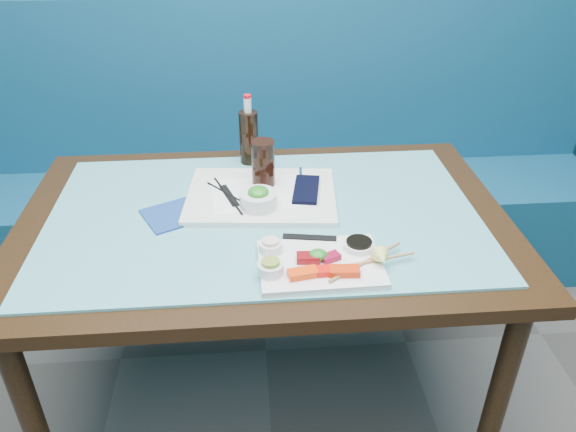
{
  "coord_description": "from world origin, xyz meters",
  "views": [
    {
      "loc": [
        -0.04,
        0.08,
        1.6
      ],
      "look_at": [
        0.06,
        1.36,
        0.8
      ],
      "focal_mm": 35.0,
      "sensor_mm": 36.0,
      "label": 1
    }
  ],
  "objects": [
    {
      "name": "booth_bench",
      "position": [
        0.0,
        2.29,
        0.37
      ],
      "size": [
        3.0,
        0.56,
        1.17
      ],
      "color": "navy",
      "rests_on": "ground"
    },
    {
      "name": "serving_tray",
      "position": [
        -0.0,
        1.54,
        0.77
      ],
      "size": [
        0.47,
        0.37,
        0.02
      ],
      "primitive_type": "cube",
      "rotation": [
        0.0,
        0.0,
        -0.09
      ],
      "color": "white",
      "rests_on": "glass_top"
    },
    {
      "name": "dining_table",
      "position": [
        0.0,
        1.45,
        0.67
      ],
      "size": [
        1.4,
        0.9,
        0.75
      ],
      "color": "black",
      "rests_on": "ground"
    },
    {
      "name": "seaweed_garnish",
      "position": [
        0.12,
        1.2,
        0.79
      ],
      "size": [
        0.05,
        0.05,
        0.03
      ],
      "primitive_type": "ellipsoid",
      "rotation": [
        0.0,
        0.0,
        0.15
      ],
      "color": "#1C7D1F",
      "rests_on": "sashimi_plate"
    },
    {
      "name": "blue_napkin",
      "position": [
        -0.26,
        1.46,
        0.76
      ],
      "size": [
        0.2,
        0.2,
        0.01
      ],
      "primitive_type": "cube",
      "rotation": [
        0.0,
        0.0,
        0.47
      ],
      "color": "navy",
      "rests_on": "glass_top"
    },
    {
      "name": "tuna_left",
      "position": [
        0.1,
        1.19,
        0.78
      ],
      "size": [
        0.06,
        0.04,
        0.02
      ],
      "primitive_type": "cube",
      "rotation": [
        0.0,
        0.0,
        -0.05
      ],
      "color": "maroon",
      "rests_on": "sashimi_plate"
    },
    {
      "name": "tuna_right",
      "position": [
        0.15,
        1.19,
        0.78
      ],
      "size": [
        0.06,
        0.05,
        0.02
      ],
      "primitive_type": "cube",
      "rotation": [
        0.0,
        0.0,
        0.42
      ],
      "color": "maroon",
      "rests_on": "sashimi_plate"
    },
    {
      "name": "ramekin_ginger",
      "position": [
        0.01,
        1.24,
        0.79
      ],
      "size": [
        0.06,
        0.06,
        0.02
      ],
      "primitive_type": "cylinder",
      "rotation": [
        0.0,
        0.0,
        0.09
      ],
      "color": "silver",
      "rests_on": "sashimi_plate"
    },
    {
      "name": "black_chopstick_a",
      "position": [
        -0.1,
        1.53,
        0.78
      ],
      "size": [
        0.09,
        0.22,
        0.01
      ],
      "primitive_type": "cylinder",
      "rotation": [
        1.57,
        0.0,
        0.36
      ],
      "color": "black",
      "rests_on": "serving_tray"
    },
    {
      "name": "cola_bottle_body",
      "position": [
        -0.03,
        1.79,
        0.85
      ],
      "size": [
        0.07,
        0.07,
        0.18
      ],
      "primitive_type": "cylinder",
      "rotation": [
        0.0,
        0.0,
        0.21
      ],
      "color": "black",
      "rests_on": "glass_top"
    },
    {
      "name": "sashimi_plate",
      "position": [
        0.13,
        1.19,
        0.77
      ],
      "size": [
        0.31,
        0.22,
        0.02
      ],
      "primitive_type": "cube",
      "rotation": [
        0.0,
        0.0,
        0.02
      ],
      "color": "white",
      "rests_on": "glass_top"
    },
    {
      "name": "fork",
      "position": [
        0.13,
        1.65,
        0.78
      ],
      "size": [
        0.02,
        0.08,
        0.01
      ],
      "primitive_type": "cylinder",
      "rotation": [
        1.57,
        0.0,
        -0.08
      ],
      "color": "white",
      "rests_on": "serving_tray"
    },
    {
      "name": "salmon_right",
      "position": [
        0.18,
        1.13,
        0.78
      ],
      "size": [
        0.07,
        0.04,
        0.02
      ],
      "primitive_type": "cube",
      "rotation": [
        0.0,
        0.0,
        -0.06
      ],
      "color": "red",
      "rests_on": "sashimi_plate"
    },
    {
      "name": "wasabi_fill",
      "position": [
        0.0,
        1.15,
        0.8
      ],
      "size": [
        0.05,
        0.05,
        0.01
      ],
      "primitive_type": "cylinder",
      "rotation": [
        0.0,
        0.0,
        0.31
      ],
      "color": "olive",
      "rests_on": "ramekin_wasabi"
    },
    {
      "name": "soy_fill",
      "position": [
        0.23,
        1.24,
        0.79
      ],
      "size": [
        0.07,
        0.07,
        0.01
      ],
      "primitive_type": "cylinder",
      "rotation": [
        0.0,
        0.0,
        0.11
      ],
      "color": "black",
      "rests_on": "soy_dish"
    },
    {
      "name": "soy_dish",
      "position": [
        0.23,
        1.24,
        0.78
      ],
      "size": [
        0.08,
        0.08,
        0.02
      ],
      "primitive_type": "cylinder",
      "rotation": [
        0.0,
        0.0,
        -0.01
      ],
      "color": "white",
      "rests_on": "sashimi_plate"
    },
    {
      "name": "black_chopstick_b",
      "position": [
        -0.09,
        1.53,
        0.78
      ],
      "size": [
        0.14,
        0.17,
        0.01
      ],
      "primitive_type": "cylinder",
      "rotation": [
        1.57,
        0.0,
        0.69
      ],
      "color": "black",
      "rests_on": "serving_tray"
    },
    {
      "name": "wooden_chopstick_a",
      "position": [
        0.24,
        1.17,
        0.78
      ],
      "size": [
        0.21,
        0.15,
        0.01
      ],
      "primitive_type": "cylinder",
      "rotation": [
        1.57,
        0.0,
        -0.95
      ],
      "color": "#9F784A",
      "rests_on": "sashimi_plate"
    },
    {
      "name": "lemon_wedge",
      "position": [
        0.27,
        1.16,
        0.8
      ],
      "size": [
        0.05,
        0.04,
        0.05
      ],
      "primitive_type": "cone",
      "rotation": [
        1.57,
        0.0,
        0.11
      ],
      "color": "#FFFC78",
      "rests_on": "sashimi_plate"
    },
    {
      "name": "salmon_left",
      "position": [
        0.08,
        1.13,
        0.78
      ],
      "size": [
        0.08,
        0.05,
        0.02
      ],
      "primitive_type": "cube",
      "rotation": [
        0.0,
        0.0,
        0.19
      ],
      "color": "#FF3F0A",
      "rests_on": "sashimi_plate"
    },
    {
      "name": "seaweed_salad",
      "position": [
        -0.01,
        1.47,
        0.82
      ],
      "size": [
        0.07,
        0.07,
        0.03
      ],
      "primitive_type": "ellipsoid",
      "rotation": [
        0.0,
        0.0,
        -0.1
      ],
      "color": "#28851E",
      "rests_on": "seaweed_bowl"
    },
    {
      "name": "salmon_mid",
      "position": [
        0.13,
        1.14,
        0.78
      ],
      "size": [
        0.07,
        0.03,
        0.02
      ],
      "primitive_type": "cube",
      "rotation": [
        0.0,
        0.0,
        0.03
      ],
      "color": "#F51209",
      "rests_on": "sashimi_plate"
    },
    {
      "name": "wooden_chopstick_b",
      "position": [
        0.25,
        1.17,
        0.78
      ],
      "size": [
        0.24,
        0.06,
        0.01
      ],
      "primitive_type": "cylinder",
      "rotation": [
        1.57,
        0.0,
        -1.35
      ],
      "color": "tan",
      "rests_on": "sashimi_plate"
    },
    {
      "name": "cola_bottle_cap",
      "position": [
        -0.03,
        1.79,
        0.99
      ],
      "size": [
        0.03,
        0.03,
        0.01
      ],
      "primitive_type": "cylinder",
      "rotation": [
        0.0,
        0.0,
        0.2
      ],
      "color": "red",
      "rests_on": "cola_bottle_neck"
    },
    {
      "name": "ramekin_wasabi",
      "position": [
        0.0,
        1.15,
        0.79
      ],
      "size": [
        0.08,
        0.08,
        0.03
      ],
      "primitive_type": "cylinder",
      "rotation": [
        0.0,
        0.0,
        0.29
      ],
      "color": "white",
      "rests_on": "sashimi_plate"
    },
    {
      "name": "paper_placemat",
      "position": [
        -0.0,
        1.54,
        0.78
      ],
      "size": [
        0.31,
        0.23,
        0.0
      ],
      "primitive_type": "cube",
      "rotation": [
        0.0,
        0.0,
        0.1
      ],
      "color": "white",
      "rests_on": "serving_tray"
    },
    {
      "name": "navy_pouch",
      "position": [
        0.13,
        1.54,
        0.78
      ],
      "size": [
        0.1,
        0.18,
        0.01
      ],
      "primitive_type": "cube",
      "rotation": [
        0.0,
        0.0,
        -0.18
      ],
      "color": "black",
      "rests_on": "serving_tray"
    },
    {
      "name": "cola_glass",
      "position": [
        0.01,
        1.6,
        0.85
      ],
      "size": [
        0.09,
        0.09,
        0.14
      ],
      "primitive_type": "cylinder",
      "rotation": [
        0.0,
        0.0,
        -0.32
      ],
      "color": "black",
      "rests_on": "serving_tray"
    },
    {
      "name": "seaweed_bowl",
      "position": [
        -0.01,
        1.47,
        0.8
      ],
      "size": [
        0.14,
        0.14,
        0.04
      ],
      "primitive_type": "cylinder",
      "rotation": [
        0.0,
        0.0,
        0.34
      ],
      "color": "white",
      "rests_on": "serving_tray"
    },
    {
      "name": "cola_bottle_neck",
      "position": [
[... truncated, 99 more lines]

